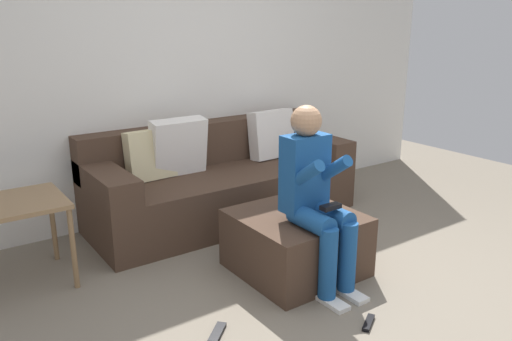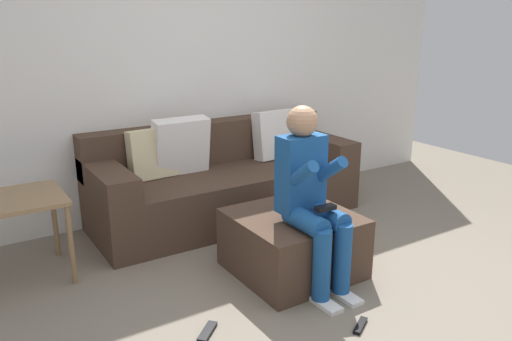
% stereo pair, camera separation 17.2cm
% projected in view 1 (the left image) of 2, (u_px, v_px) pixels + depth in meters
% --- Properties ---
extents(ground_plane, '(7.88, 7.88, 0.00)m').
position_uv_depth(ground_plane, '(353.00, 305.00, 3.19)').
color(ground_plane, slate).
extents(wall_back, '(6.06, 0.10, 2.58)m').
position_uv_depth(wall_back, '(184.00, 70.00, 4.55)').
color(wall_back, silver).
rests_on(wall_back, ground_plane).
extents(couch_sectional, '(2.36, 0.88, 0.93)m').
position_uv_depth(couch_sectional, '(220.00, 181.00, 4.54)').
color(couch_sectional, '#473326').
rests_on(couch_sectional, ground_plane).
extents(ottoman, '(0.79, 0.79, 0.43)m').
position_uv_depth(ottoman, '(296.00, 242.00, 3.59)').
color(ottoman, '#473326').
rests_on(ottoman, ground_plane).
extents(person_seated, '(0.31, 0.62, 1.20)m').
position_uv_depth(person_seated, '(316.00, 193.00, 3.29)').
color(person_seated, '#194C8C').
rests_on(person_seated, ground_plane).
extents(side_table, '(0.60, 0.57, 0.59)m').
position_uv_depth(side_table, '(16.00, 213.00, 3.32)').
color(side_table, olive).
rests_on(side_table, ground_plane).
extents(remote_near_ottoman, '(0.17, 0.12, 0.02)m').
position_uv_depth(remote_near_ottoman, '(368.00, 323.00, 2.99)').
color(remote_near_ottoman, black).
rests_on(remote_near_ottoman, ground_plane).
extents(remote_by_storage_bin, '(0.18, 0.17, 0.02)m').
position_uv_depth(remote_by_storage_bin, '(217.00, 333.00, 2.89)').
color(remote_by_storage_bin, black).
rests_on(remote_by_storage_bin, ground_plane).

